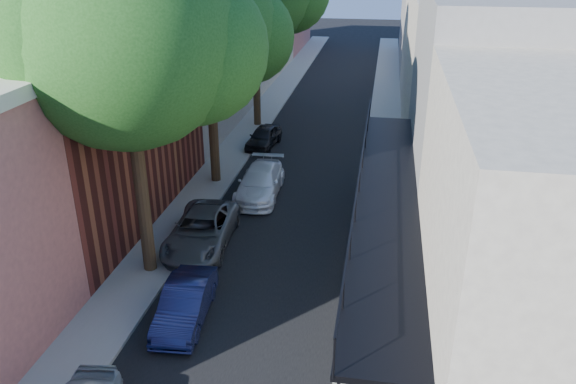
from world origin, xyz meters
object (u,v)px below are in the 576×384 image
at_px(parked_car_c, 201,230).
at_px(parked_car_d, 260,182).
at_px(oak_near, 142,39).
at_px(oak_mid, 218,29).
at_px(parked_car_b, 185,303).
at_px(parked_car_e, 264,137).

xyz_separation_m(parked_car_c, parked_car_d, (1.17, 4.84, -0.01)).
relative_size(oak_near, oak_mid, 1.12).
bearing_deg(oak_near, parked_car_b, -57.35).
xyz_separation_m(parked_car_d, parked_car_e, (-1.20, 6.45, -0.06)).
bearing_deg(parked_car_d, oak_near, -108.27).
xyz_separation_m(oak_near, oak_mid, (-0.05, 7.97, -0.82)).
xyz_separation_m(oak_near, parked_car_c, (0.80, 1.76, -7.23)).
bearing_deg(oak_near, oak_mid, 90.37).
distance_m(parked_car_b, parked_car_d, 9.27).
relative_size(parked_car_c, parked_car_d, 1.06).
relative_size(oak_mid, parked_car_b, 2.84).
relative_size(oak_mid, parked_car_e, 3.00).
distance_m(parked_car_c, parked_car_e, 11.29).
relative_size(parked_car_b, parked_car_e, 1.06).
xyz_separation_m(parked_car_c, parked_car_e, (-0.03, 11.29, -0.07)).
xyz_separation_m(parked_car_b, parked_car_c, (-0.91, 4.43, 0.06)).
distance_m(oak_mid, parked_car_b, 12.57).
bearing_deg(parked_car_e, parked_car_c, -83.78).
bearing_deg(parked_car_e, oak_mid, -93.10).
relative_size(parked_car_b, parked_car_c, 0.77).
bearing_deg(oak_mid, oak_near, -89.63).
bearing_deg(parked_car_b, parked_car_c, 97.30).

